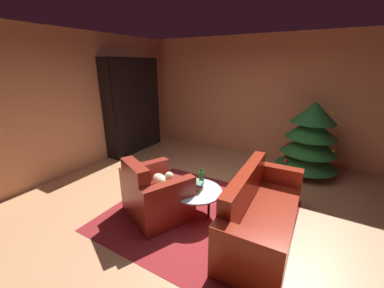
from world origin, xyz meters
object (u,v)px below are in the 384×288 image
at_px(bookshelf_unit, 136,108).
at_px(bottle_on_table, 201,178).
at_px(book_stack_on_table, 196,186).
at_px(couch_red, 260,215).
at_px(coffee_table, 196,192).
at_px(decorated_tree, 310,139).
at_px(armchair_red, 155,195).

bearing_deg(bookshelf_unit, bottle_on_table, -30.21).
bearing_deg(bottle_on_table, book_stack_on_table, -85.75).
relative_size(book_stack_on_table, bottle_on_table, 0.82).
xyz_separation_m(couch_red, book_stack_on_table, (-0.95, -0.02, 0.18)).
bearing_deg(bookshelf_unit, couch_red, -25.47).
xyz_separation_m(couch_red, coffee_table, (-0.94, -0.03, 0.08)).
bearing_deg(decorated_tree, bookshelf_unit, -172.48).
relative_size(bookshelf_unit, bottle_on_table, 8.68).
height_order(book_stack_on_table, decorated_tree, decorated_tree).
height_order(bookshelf_unit, bottle_on_table, bookshelf_unit).
xyz_separation_m(bookshelf_unit, couch_red, (3.68, -1.75, -0.79)).
distance_m(armchair_red, book_stack_on_table, 0.62).
relative_size(bookshelf_unit, couch_red, 1.19).
bearing_deg(decorated_tree, bottle_on_table, -121.42).
distance_m(bookshelf_unit, book_stack_on_table, 3.32).
height_order(armchair_red, decorated_tree, decorated_tree).
bearing_deg(coffee_table, bookshelf_unit, 146.94).
bearing_deg(couch_red, decorated_tree, 81.83).
xyz_separation_m(armchair_red, decorated_tree, (1.79, 2.63, 0.42)).
relative_size(bottle_on_table, decorated_tree, 0.18).
bearing_deg(bookshelf_unit, armchair_red, -43.36).
bearing_deg(coffee_table, couch_red, 2.09).
bearing_deg(armchair_red, book_stack_on_table, 32.22).
relative_size(couch_red, coffee_table, 2.57).
relative_size(coffee_table, bottle_on_table, 2.84).
bearing_deg(couch_red, book_stack_on_table, -178.60).
relative_size(armchair_red, coffee_table, 1.54).
height_order(couch_red, decorated_tree, decorated_tree).
bearing_deg(decorated_tree, book_stack_on_table, -118.96).
bearing_deg(bookshelf_unit, book_stack_on_table, -33.02).
distance_m(bookshelf_unit, couch_red, 4.16).
bearing_deg(armchair_red, coffee_table, 30.70).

